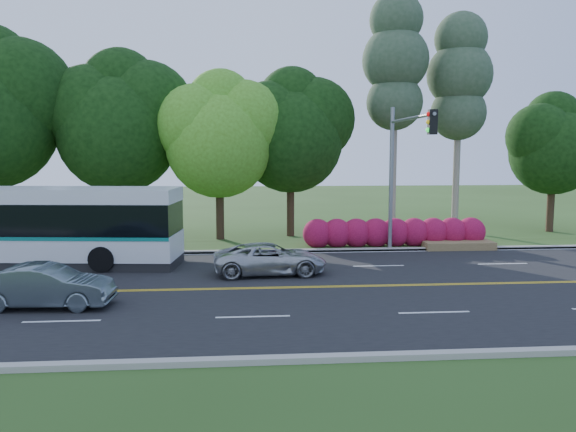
{
  "coord_description": "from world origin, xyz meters",
  "views": [
    {
      "loc": [
        -0.78,
        -19.66,
        4.87
      ],
      "look_at": [
        0.99,
        2.0,
        2.38
      ],
      "focal_mm": 35.0,
      "sensor_mm": 36.0,
      "label": 1
    }
  ],
  "objects": [
    {
      "name": "grass_verge",
      "position": [
        0.0,
        9.0,
        0.05
      ],
      "size": [
        60.0,
        4.0,
        0.1
      ],
      "primitive_type": "cube",
      "color": "#2C4918",
      "rests_on": "ground"
    },
    {
      "name": "transit_bus",
      "position": [
        -9.89,
        4.82,
        1.67
      ],
      "size": [
        12.95,
        4.11,
        3.33
      ],
      "rotation": [
        0.0,
        0.0,
        -0.11
      ],
      "color": "silver",
      "rests_on": "road"
    },
    {
      "name": "curb_south",
      "position": [
        0.0,
        -7.15,
        0.07
      ],
      "size": [
        60.0,
        0.3,
        0.15
      ],
      "primitive_type": "cube",
      "color": "#A7A297",
      "rests_on": "ground"
    },
    {
      "name": "ground",
      "position": [
        0.0,
        0.0,
        0.0
      ],
      "size": [
        120.0,
        120.0,
        0.0
      ],
      "primitive_type": "plane",
      "color": "#2C4918",
      "rests_on": "ground"
    },
    {
      "name": "traffic_signal",
      "position": [
        6.49,
        5.4,
        4.67
      ],
      "size": [
        0.42,
        6.1,
        7.0
      ],
      "color": "gray",
      "rests_on": "ground"
    },
    {
      "name": "bougainvillea_hedge",
      "position": [
        7.18,
        8.15,
        0.72
      ],
      "size": [
        9.5,
        2.25,
        1.5
      ],
      "color": "maroon",
      "rests_on": "ground"
    },
    {
      "name": "lane_markings",
      "position": [
        -0.09,
        0.0,
        0.02
      ],
      "size": [
        57.6,
        13.82,
        0.0
      ],
      "color": "gold",
      "rests_on": "road"
    },
    {
      "name": "road",
      "position": [
        0.0,
        0.0,
        0.01
      ],
      "size": [
        60.0,
        14.0,
        0.02
      ],
      "primitive_type": "cube",
      "color": "black",
      "rests_on": "ground"
    },
    {
      "name": "curb_north",
      "position": [
        0.0,
        7.15,
        0.07
      ],
      "size": [
        60.0,
        0.3,
        0.15
      ],
      "primitive_type": "cube",
      "color": "#A7A297",
      "rests_on": "ground"
    },
    {
      "name": "suv",
      "position": [
        0.3,
        2.28,
        0.64
      ],
      "size": [
        4.56,
        2.28,
        1.24
      ],
      "primitive_type": "imported",
      "rotation": [
        0.0,
        0.0,
        1.62
      ],
      "color": "#AFB2B3",
      "rests_on": "road"
    },
    {
      "name": "sedan",
      "position": [
        -6.92,
        -1.97,
        0.7
      ],
      "size": [
        4.16,
        1.61,
        1.35
      ],
      "primitive_type": "imported",
      "rotation": [
        0.0,
        0.0,
        1.53
      ],
      "color": "slate",
      "rests_on": "road"
    },
    {
      "name": "tree_row",
      "position": [
        -5.15,
        12.13,
        6.73
      ],
      "size": [
        44.7,
        9.1,
        13.84
      ],
      "color": "#322416",
      "rests_on": "ground"
    }
  ]
}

